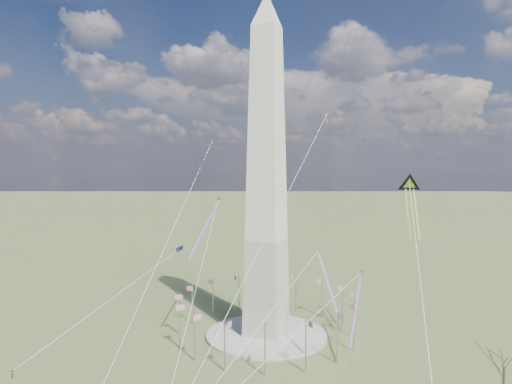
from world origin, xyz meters
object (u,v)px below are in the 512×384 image
at_px(person_west, 12,374).
at_px(kite_delta_black, 410,188).
at_px(washington_monument, 267,175).
at_px(tree_near, 504,363).

relative_size(person_west, kite_delta_black, 0.09).
bearing_deg(washington_monument, tree_near, -19.88).
bearing_deg(kite_delta_black, tree_near, 110.30).
xyz_separation_m(person_west, kite_delta_black, (83.05, 64.70, 43.55)).
bearing_deg(kite_delta_black, washington_monument, 9.54).
xyz_separation_m(tree_near, person_west, (-105.26, -28.25, -10.51)).
xyz_separation_m(washington_monument, person_west, (-44.51, -50.22, -47.04)).
relative_size(washington_monument, tree_near, 6.25).
bearing_deg(tree_near, person_west, -164.98).
relative_size(washington_monument, person_west, 54.83).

